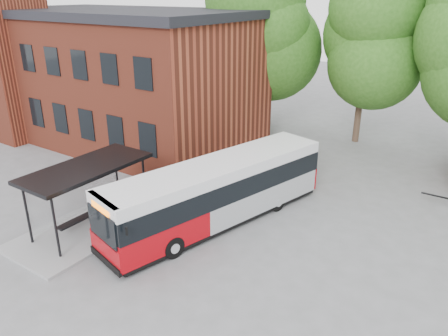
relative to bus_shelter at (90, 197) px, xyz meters
The scene contains 6 objects.
ground 4.83m from the bus_shelter, 12.53° to the left, with size 100.00×100.00×0.00m, color slate.
station_building 13.42m from the bus_shelter, 130.36° to the left, with size 18.40×10.40×8.50m, color maroon, non-canonical shape.
bus_shelter is the anchor object (origin of this frame).
tree_0 17.54m from the bus_shelter, 95.04° to the left, with size 7.92×7.92×11.00m, color #265416, non-canonical shape.
tree_1 19.19m from the bus_shelter, 73.01° to the left, with size 7.92×7.92×10.40m, color #265416, non-canonical shape.
city_bus 5.48m from the bus_shelter, 39.78° to the left, with size 2.35×11.05×2.81m, color #A7050D, non-canonical shape.
Camera 1 is at (9.62, -11.54, 9.58)m, focal length 35.00 mm.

